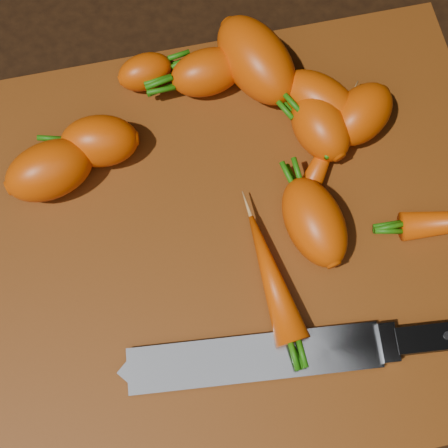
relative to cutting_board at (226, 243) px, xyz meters
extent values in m
cube|color=black|center=(0.00, 0.00, -0.01)|extent=(2.00, 2.00, 0.01)
cube|color=brown|center=(0.00, 0.00, 0.00)|extent=(0.50, 0.40, 0.01)
ellipsoid|color=#DD4700|center=(-0.14, 0.09, 0.03)|extent=(0.09, 0.07, 0.05)
ellipsoid|color=#DD4700|center=(-0.09, 0.11, 0.03)|extent=(0.07, 0.05, 0.05)
ellipsoid|color=#DD4700|center=(0.06, 0.15, 0.03)|extent=(0.09, 0.11, 0.06)
ellipsoid|color=#DD4700|center=(0.07, -0.01, 0.03)|extent=(0.06, 0.09, 0.05)
ellipsoid|color=#DD4700|center=(0.01, 0.15, 0.03)|extent=(0.07, 0.05, 0.04)
ellipsoid|color=#DD4700|center=(-0.04, 0.17, 0.02)|extent=(0.06, 0.04, 0.03)
ellipsoid|color=#DD4700|center=(0.11, 0.10, 0.03)|extent=(0.09, 0.09, 0.05)
ellipsoid|color=#DD4700|center=(0.10, 0.06, 0.02)|extent=(0.09, 0.10, 0.02)
ellipsoid|color=#DD4700|center=(0.03, -0.04, 0.02)|extent=(0.04, 0.11, 0.03)
ellipsoid|color=#DD4700|center=(0.10, 0.08, 0.03)|extent=(0.06, 0.08, 0.05)
ellipsoid|color=#DD4700|center=(0.14, 0.08, 0.03)|extent=(0.08, 0.08, 0.05)
cube|color=gray|center=(-0.10, -0.09, 0.01)|extent=(0.21, 0.06, 0.00)
cube|color=gray|center=(0.01, -0.10, 0.01)|extent=(0.02, 0.03, 0.02)
cube|color=black|center=(0.07, -0.11, 0.01)|extent=(0.12, 0.03, 0.02)
cylinder|color=#B2B2B7|center=(0.05, -0.11, 0.02)|extent=(0.01, 0.01, 0.00)
camera|label=1|loc=(-0.03, -0.15, 0.53)|focal=50.00mm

